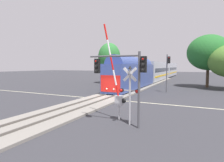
{
  "coord_description": "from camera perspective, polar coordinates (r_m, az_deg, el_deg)",
  "views": [
    {
      "loc": [
        10.28,
        -19.28,
        3.97
      ],
      "look_at": [
        0.03,
        2.29,
        2.0
      ],
      "focal_mm": 29.7,
      "sensor_mm": 36.0,
      "label": 1
    }
  ],
  "objects": [
    {
      "name": "road_centre_stripe",
      "position": [
        22.21,
        -2.63,
        -5.58
      ],
      "size": [
        44.0,
        0.2,
        0.01
      ],
      "color": "beige",
      "rests_on": "ground"
    },
    {
      "name": "oak_far_right",
      "position": [
        38.06,
        27.57,
        7.77
      ],
      "size": [
        7.38,
        7.38,
        9.55
      ],
      "color": "#4C3828",
      "rests_on": "ground"
    },
    {
      "name": "traffic_signal_near_right",
      "position": [
        11.96,
        3.65,
        3.05
      ],
      "size": [
        3.98,
        0.38,
        4.86
      ],
      "color": "#4C4C51",
      "rests_on": "ground"
    },
    {
      "name": "crossing_gate_near",
      "position": [
        13.54,
        1.78,
        -2.96
      ],
      "size": [
        1.8,
        0.4,
        7.04
      ],
      "color": "#B7B7BC",
      "rests_on": "ground"
    },
    {
      "name": "railway_track",
      "position": [
        22.19,
        -2.63,
        -5.34
      ],
      "size": [
        4.4,
        80.0,
        0.32
      ],
      "color": "gray",
      "rests_on": "ground"
    },
    {
      "name": "ground_plane",
      "position": [
        22.21,
        -2.63,
        -5.59
      ],
      "size": [
        220.0,
        220.0,
        0.0
      ],
      "primitive_type": "plane",
      "color": "#333338"
    },
    {
      "name": "crossing_signal_mast",
      "position": [
        12.36,
        5.47,
        -2.47
      ],
      "size": [
        1.36,
        0.44,
        3.98
      ],
      "color": "#B2B2B7",
      "rests_on": "ground"
    },
    {
      "name": "oak_behind_train",
      "position": [
        41.78,
        -0.84,
        7.41
      ],
      "size": [
        4.96,
        4.96,
        9.05
      ],
      "color": "#4C3828",
      "rests_on": "ground"
    },
    {
      "name": "commuter_train",
      "position": [
        50.46,
        13.68,
        3.18
      ],
      "size": [
        3.04,
        60.48,
        5.16
      ],
      "color": "#384C93",
      "rests_on": "railway_track"
    },
    {
      "name": "traffic_signal_far_side",
      "position": [
        28.43,
        16.8,
        4.1
      ],
      "size": [
        0.53,
        0.38,
        5.62
      ],
      "color": "#4C4C51",
      "rests_on": "ground"
    }
  ]
}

